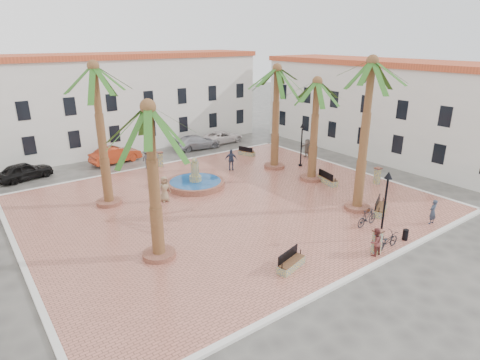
{
  "coord_description": "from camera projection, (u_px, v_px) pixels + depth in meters",
  "views": [
    {
      "loc": [
        -14.59,
        -21.18,
        11.0
      ],
      "look_at": [
        1.0,
        0.0,
        1.6
      ],
      "focal_mm": 30.0,
      "sensor_mm": 36.0,
      "label": 1
    }
  ],
  "objects": [
    {
      "name": "litter_bin",
      "position": [
        405.0,
        235.0,
        22.64
      ],
      "size": [
        0.32,
        0.32,
        0.63
      ],
      "primitive_type": "cylinder",
      "color": "black",
      "rests_on": "plaza"
    },
    {
      "name": "lamppost_e",
      "position": [
        302.0,
        137.0,
        34.91
      ],
      "size": [
        0.42,
        0.42,
        3.85
      ],
      "color": "black",
      "rests_on": "plaza"
    },
    {
      "name": "bench_ne",
      "position": [
        247.0,
        153.0,
        38.93
      ],
      "size": [
        1.05,
        1.72,
        0.87
      ],
      "rotation": [
        0.0,
        0.0,
        1.93
      ],
      "color": "gray",
      "rests_on": "plaza"
    },
    {
      "name": "pedestrian_fountain_b",
      "position": [
        231.0,
        160.0,
        34.46
      ],
      "size": [
        1.14,
        0.93,
        1.81
      ],
      "primitive_type": "imported",
      "rotation": [
        0.0,
        0.0,
        -0.54
      ],
      "color": "#2C354E",
      "rests_on": "plaza"
    },
    {
      "name": "kerb_n",
      "position": [
        159.0,
        165.0,
        36.23
      ],
      "size": [
        26.3,
        0.3,
        0.16
      ],
      "primitive_type": "cube",
      "color": "silver",
      "rests_on": "ground"
    },
    {
      "name": "pedestrian_east",
      "position": [
        307.0,
        148.0,
        38.08
      ],
      "size": [
        0.69,
        1.7,
        1.78
      ],
      "primitive_type": "imported",
      "rotation": [
        0.0,
        0.0,
        -1.67
      ],
      "color": "#63584F",
      "rests_on": "plaza"
    },
    {
      "name": "fountain",
      "position": [
        195.0,
        182.0,
        30.8
      ],
      "size": [
        4.47,
        4.47,
        2.31
      ],
      "color": "#935542",
      "rests_on": "plaza"
    },
    {
      "name": "car_silver",
      "position": [
        197.0,
        142.0,
        41.6
      ],
      "size": [
        5.07,
        2.42,
        1.43
      ],
      "primitive_type": "imported",
      "rotation": [
        0.0,
        0.0,
        1.48
      ],
      "color": "#A4A5AD",
      "rests_on": "ground"
    },
    {
      "name": "bench_se",
      "position": [
        380.0,
        209.0,
        26.1
      ],
      "size": [
        1.97,
        1.4,
        1.01
      ],
      "rotation": [
        0.0,
        0.0,
        0.48
      ],
      "color": "gray",
      "rests_on": "plaza"
    },
    {
      "name": "bench_s",
      "position": [
        291.0,
        264.0,
        19.84
      ],
      "size": [
        1.87,
        0.98,
        0.95
      ],
      "rotation": [
        0.0,
        0.0,
        0.25
      ],
      "color": "gray",
      "rests_on": "plaza"
    },
    {
      "name": "lamppost_s",
      "position": [
        386.0,
        194.0,
        21.93
      ],
      "size": [
        0.44,
        0.44,
        4.05
      ],
      "color": "black",
      "rests_on": "plaza"
    },
    {
      "name": "plaza",
      "position": [
        228.0,
        203.0,
        27.89
      ],
      "size": [
        26.0,
        22.0,
        0.15
      ],
      "primitive_type": "cube",
      "color": "#B76A58",
      "rests_on": "ground"
    },
    {
      "name": "bollard_se",
      "position": [
        377.0,
        241.0,
        21.14
      ],
      "size": [
        0.48,
        0.48,
        1.34
      ],
      "rotation": [
        0.0,
        0.0,
        0.0
      ],
      "color": "gray",
      "rests_on": "plaza"
    },
    {
      "name": "bicycle_a",
      "position": [
        387.0,
        241.0,
        21.61
      ],
      "size": [
        1.83,
        0.67,
        0.95
      ],
      "primitive_type": "imported",
      "rotation": [
        0.0,
        0.0,
        1.59
      ],
      "color": "black",
      "rests_on": "plaza"
    },
    {
      "name": "building_east",
      "position": [
        384.0,
        108.0,
        39.07
      ],
      "size": [
        7.4,
        26.4,
        9.0
      ],
      "rotation": [
        0.0,
        0.0,
        1.57
      ],
      "color": "silver",
      "rests_on": "ground"
    },
    {
      "name": "car_white",
      "position": [
        223.0,
        137.0,
        44.06
      ],
      "size": [
        4.79,
        2.41,
        1.3
      ],
      "primitive_type": "imported",
      "rotation": [
        0.0,
        0.0,
        1.63
      ],
      "color": "white",
      "rests_on": "ground"
    },
    {
      "name": "cyclist_a",
      "position": [
        433.0,
        212.0,
        24.47
      ],
      "size": [
        0.58,
        0.39,
        1.57
      ],
      "primitive_type": "imported",
      "rotation": [
        0.0,
        0.0,
        3.12
      ],
      "color": "#2C3545",
      "rests_on": "plaza"
    },
    {
      "name": "bicycle_b",
      "position": [
        367.0,
        218.0,
        24.26
      ],
      "size": [
        1.78,
        0.54,
        1.06
      ],
      "primitive_type": "imported",
      "rotation": [
        0.0,
        0.0,
        1.59
      ],
      "color": "black",
      "rests_on": "plaza"
    },
    {
      "name": "car_black",
      "position": [
        25.0,
        171.0,
        32.58
      ],
      "size": [
        4.52,
        2.61,
        1.45
      ],
      "primitive_type": "imported",
      "rotation": [
        0.0,
        0.0,
        1.79
      ],
      "color": "black",
      "rests_on": "ground"
    },
    {
      "name": "kerb_s",
      "position": [
        357.0,
        274.0,
        19.54
      ],
      "size": [
        26.3,
        0.3,
        0.16
      ],
      "primitive_type": "cube",
      "color": "silver",
      "rests_on": "ground"
    },
    {
      "name": "kerb_e",
      "position": [
        350.0,
        169.0,
        35.14
      ],
      "size": [
        0.3,
        22.3,
        0.16
      ],
      "primitive_type": "cube",
      "color": "silver",
      "rests_on": "ground"
    },
    {
      "name": "palm_e",
      "position": [
        317.0,
        94.0,
        30.12
      ],
      "size": [
        5.77,
        5.77,
        8.13
      ],
      "color": "#935542",
      "rests_on": "plaza"
    },
    {
      "name": "palm_ne",
      "position": [
        277.0,
        80.0,
        32.83
      ],
      "size": [
        5.79,
        5.79,
        8.87
      ],
      "color": "#935542",
      "rests_on": "plaza"
    },
    {
      "name": "palm_s",
      "position": [
        371.0,
        78.0,
        23.97
      ],
      "size": [
        5.47,
        5.47,
        9.9
      ],
      "color": "#935542",
      "rests_on": "plaza"
    },
    {
      "name": "car_red",
      "position": [
        116.0,
        155.0,
        36.95
      ],
      "size": [
        4.85,
        2.29,
        1.54
      ],
      "primitive_type": "imported",
      "rotation": [
        0.0,
        0.0,
        1.72
      ],
      "color": "#AF3417",
      "rests_on": "ground"
    },
    {
      "name": "bollard_e",
      "position": [
        377.0,
        175.0,
        31.18
      ],
      "size": [
        0.51,
        0.51,
        1.33
      ],
      "rotation": [
        0.0,
        0.0,
        -0.07
      ],
      "color": "gray",
      "rests_on": "plaza"
    },
    {
      "name": "ground",
      "position": [
        228.0,
        204.0,
        27.91
      ],
      "size": [
        120.0,
        120.0,
        0.0
      ],
      "primitive_type": "plane",
      "color": "#56544F",
      "rests_on": "ground"
    },
    {
      "name": "bench_e",
      "position": [
        328.0,
        180.0,
        31.38
      ],
      "size": [
        1.0,
        2.01,
        1.02
      ],
      "rotation": [
        0.0,
        0.0,
        1.35
      ],
      "color": "gray",
      "rests_on": "plaza"
    },
    {
      "name": "pedestrian_fountain_a",
      "position": [
        164.0,
        189.0,
        27.81
      ],
      "size": [
        0.89,
        0.59,
        1.81
      ],
      "primitive_type": "imported",
      "rotation": [
        0.0,
        0.0,
        0.01
      ],
      "color": "#8C7154",
      "rests_on": "plaza"
    },
    {
      "name": "pedestrian_north",
      "position": [
        147.0,
        159.0,
        34.71
      ],
      "size": [
        1.03,
        1.3,
        1.76
      ],
      "primitive_type": "imported",
      "rotation": [
        0.0,
        0.0,
        1.95
      ],
      "color": "#444549",
      "rests_on": "plaza"
    },
    {
      "name": "building_north",
      "position": [
        118.0,
        101.0,
        41.47
      ],
      "size": [
        30.4,
        7.4,
        9.5
      ],
      "color": "silver",
      "rests_on": "ground"
    },
    {
      "name": "palm_sw",
      "position": [
        149.0,
        127.0,
        18.7
      ],
      "size": [
        5.59,
        5.59,
        8.21
      ],
      "color": "#935542",
      "rests_on": "plaza"
    },
    {
      "name": "kerb_w",
      "position": [
        21.0,
        262.0,
        20.63
      ],
      "size": [
        0.3,
        22.3,
        0.16
      ],
      "primitive_type": "cube",
      "color": "silver",
      "rests_on": "ground"
    },
    {
      "name": "palm_nw",
      "position": [
        95.0,
        82.0,
        24.9
      ],
      "size": [
        5.53,
        5.53,
        9.56
      ],
      "color": "#935542",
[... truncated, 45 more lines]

